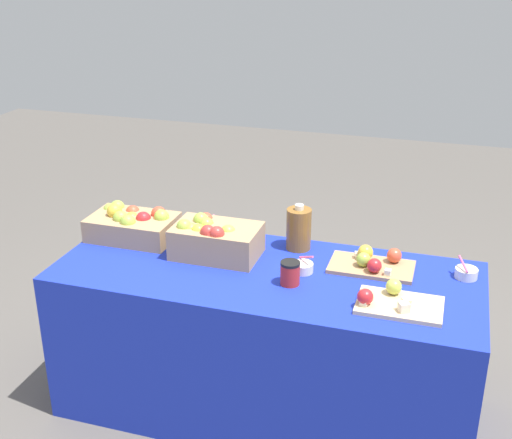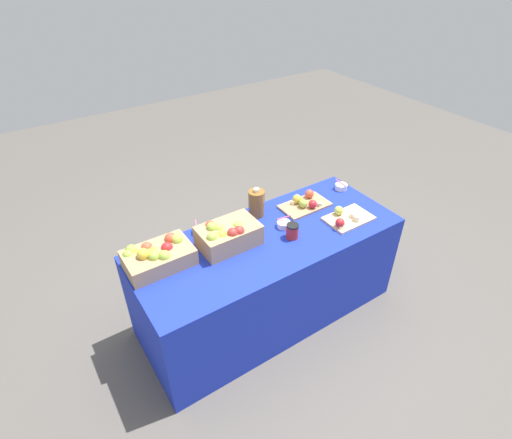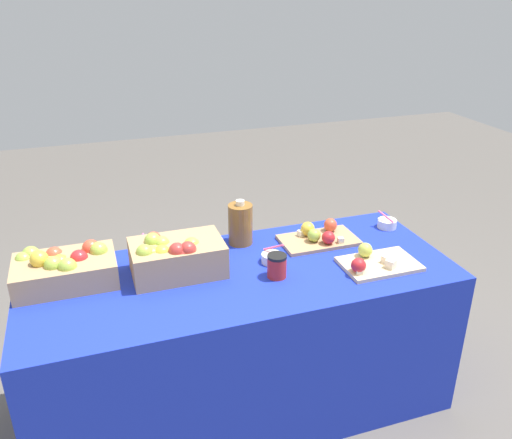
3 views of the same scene
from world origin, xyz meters
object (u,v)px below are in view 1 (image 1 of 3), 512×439
(coffee_cup, at_px, (290,273))
(sample_bowl_near, at_px, (303,267))
(cutting_board_front, at_px, (394,301))
(sample_bowl_far, at_px, (466,273))
(cider_jug, at_px, (299,229))
(apple_crate_left, at_px, (133,224))
(cutting_board_back, at_px, (373,263))
(sample_bowl_mid, at_px, (211,230))
(apple_crate_middle, at_px, (214,239))

(coffee_cup, bearing_deg, sample_bowl_near, 79.00)
(cutting_board_front, xyz_separation_m, coffee_cup, (-0.45, 0.06, 0.03))
(sample_bowl_far, xyz_separation_m, cider_jug, (-0.77, 0.08, 0.08))
(apple_crate_left, distance_m, cutting_board_back, 1.19)
(cutting_board_back, height_order, sample_bowl_mid, sample_bowl_mid)
(apple_crate_left, relative_size, sample_bowl_near, 4.14)
(apple_crate_middle, height_order, sample_bowl_near, apple_crate_middle)
(cutting_board_front, xyz_separation_m, sample_bowl_near, (-0.42, 0.19, -0.00))
(apple_crate_middle, height_order, sample_bowl_mid, apple_crate_middle)
(cutting_board_back, height_order, sample_bowl_far, sample_bowl_far)
(cutting_board_back, bearing_deg, cider_jug, 163.74)
(apple_crate_left, xyz_separation_m, cider_jug, (0.81, 0.12, 0.03))
(sample_bowl_near, height_order, sample_bowl_far, same)
(sample_bowl_near, distance_m, cider_jug, 0.26)
(coffee_cup, bearing_deg, cider_jug, 98.25)
(cider_jug, bearing_deg, sample_bowl_near, -71.69)
(cutting_board_front, height_order, cider_jug, cider_jug)
(apple_crate_left, distance_m, sample_bowl_near, 0.90)
(sample_bowl_near, xyz_separation_m, sample_bowl_mid, (-0.54, 0.26, 0.00))
(cutting_board_front, relative_size, coffee_cup, 3.25)
(apple_crate_left, bearing_deg, cider_jug, 8.25)
(coffee_cup, bearing_deg, apple_crate_left, 164.36)
(cutting_board_front, distance_m, cutting_board_back, 0.34)
(apple_crate_left, xyz_separation_m, coffee_cup, (0.87, -0.24, -0.02))
(cutting_board_front, bearing_deg, coffee_cup, 172.46)
(apple_crate_middle, relative_size, cutting_board_back, 1.06)
(cutting_board_back, distance_m, coffee_cup, 0.41)
(sample_bowl_near, xyz_separation_m, sample_bowl_far, (0.70, 0.16, 0.00))
(cutting_board_back, distance_m, sample_bowl_mid, 0.84)
(sample_bowl_far, distance_m, cider_jug, 0.78)
(apple_crate_middle, bearing_deg, coffee_cup, -22.41)
(apple_crate_middle, distance_m, sample_bowl_mid, 0.25)
(sample_bowl_mid, relative_size, sample_bowl_far, 0.88)
(apple_crate_middle, xyz_separation_m, cider_jug, (0.35, 0.19, 0.02))
(sample_bowl_mid, height_order, coffee_cup, coffee_cup)
(cutting_board_front, relative_size, sample_bowl_far, 3.33)
(sample_bowl_far, bearing_deg, sample_bowl_mid, 175.08)
(apple_crate_left, bearing_deg, cutting_board_back, 0.50)
(cutting_board_front, xyz_separation_m, sample_bowl_mid, (-0.96, 0.45, 0.00))
(cutting_board_back, xyz_separation_m, cider_jug, (-0.37, 0.11, 0.07))
(sample_bowl_mid, distance_m, cider_jug, 0.47)
(sample_bowl_far, bearing_deg, sample_bowl_near, -167.22)
(sample_bowl_mid, bearing_deg, sample_bowl_far, -4.92)
(cutting_board_front, distance_m, coffee_cup, 0.45)
(cutting_board_back, height_order, cider_jug, cider_jug)
(sample_bowl_mid, bearing_deg, cider_jug, -3.85)
(sample_bowl_far, bearing_deg, coffee_cup, -158.38)
(cutting_board_front, height_order, sample_bowl_far, sample_bowl_far)
(apple_crate_left, height_order, coffee_cup, apple_crate_left)
(apple_crate_middle, bearing_deg, apple_crate_left, 170.75)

